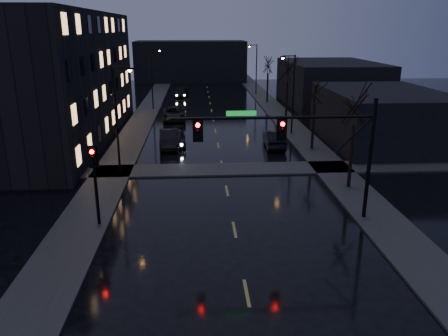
{
  "coord_description": "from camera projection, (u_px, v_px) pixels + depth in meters",
  "views": [
    {
      "loc": [
        -1.92,
        -13.64,
        10.56
      ],
      "look_at": [
        -0.5,
        9.13,
        3.2
      ],
      "focal_mm": 35.0,
      "sensor_mm": 36.0,
      "label": 1
    }
  ],
  "objects": [
    {
      "name": "sidewalk_right",
      "position": [
        288.0,
        124.0,
        50.04
      ],
      "size": [
        3.0,
        140.0,
        0.12
      ],
      "primitive_type": "cube",
      "color": "#2D2D2B",
      "rests_on": "ground"
    },
    {
      "name": "tree_mid_b",
      "position": [
        288.0,
        64.0,
        48.97
      ],
      "size": [
        3.74,
        3.74,
        8.59
      ],
      "color": "black",
      "rests_on": "ground"
    },
    {
      "name": "signal_pole_left",
      "position": [
        95.0,
        175.0,
        23.48
      ],
      "size": [
        0.35,
        0.41,
        4.53
      ],
      "color": "black",
      "rests_on": "ground"
    },
    {
      "name": "streetlight_l_near",
      "position": [
        119.0,
        112.0,
        31.49
      ],
      "size": [
        1.53,
        0.28,
        8.0
      ],
      "color": "black",
      "rests_on": "ground"
    },
    {
      "name": "streetlight_r_far",
      "position": [
        255.0,
        65.0,
        70.39
      ],
      "size": [
        1.53,
        0.28,
        8.0
      ],
      "color": "black",
      "rests_on": "ground"
    },
    {
      "name": "tree_mid_a",
      "position": [
        316.0,
        85.0,
        37.82
      ],
      "size": [
        3.3,
        3.3,
        7.58
      ],
      "color": "black",
      "rests_on": "ground"
    },
    {
      "name": "tree_near",
      "position": [
        357.0,
        98.0,
        28.2
      ],
      "size": [
        3.52,
        3.52,
        8.08
      ],
      "color": "black",
      "rests_on": "ground"
    },
    {
      "name": "sidewalk_left",
      "position": [
        139.0,
        125.0,
        49.03
      ],
      "size": [
        3.0,
        140.0,
        0.12
      ],
      "primitive_type": "cube",
      "color": "#2D2D2B",
      "rests_on": "ground"
    },
    {
      "name": "signal_mast",
      "position": [
        304.0,
        138.0,
        23.59
      ],
      "size": [
        11.11,
        0.41,
        7.0
      ],
      "color": "black",
      "rests_on": "ground"
    },
    {
      "name": "apartment_block",
      "position": [
        45.0,
        77.0,
        41.99
      ],
      "size": [
        12.0,
        30.0,
        12.0
      ],
      "primitive_type": "cube",
      "color": "black",
      "rests_on": "ground"
    },
    {
      "name": "oncoming_car_b",
      "position": [
        169.0,
        139.0,
        40.13
      ],
      "size": [
        1.96,
        4.94,
        1.6
      ],
      "primitive_type": "imported",
      "rotation": [
        0.0,
        0.0,
        0.06
      ],
      "color": "black",
      "rests_on": "ground"
    },
    {
      "name": "lead_car",
      "position": [
        274.0,
        139.0,
        40.14
      ],
      "size": [
        1.88,
        4.87,
        1.58
      ],
      "primitive_type": "imported",
      "rotation": [
        0.0,
        0.0,
        3.1
      ],
      "color": "black",
      "rests_on": "ground"
    },
    {
      "name": "ground",
      "position": [
        253.0,
        324.0,
        16.31
      ],
      "size": [
        160.0,
        160.0,
        0.0
      ],
      "primitive_type": "plane",
      "color": "black",
      "rests_on": "ground"
    },
    {
      "name": "oncoming_car_a",
      "position": [
        176.0,
        138.0,
        40.69
      ],
      "size": [
        2.03,
        4.55,
        1.52
      ],
      "primitive_type": "imported",
      "rotation": [
        0.0,
        0.0,
        0.05
      ],
      "color": "black",
      "rests_on": "ground"
    },
    {
      "name": "streetlight_r_mid",
      "position": [
        291.0,
        88.0,
        43.79
      ],
      "size": [
        1.53,
        0.28,
        8.0
      ],
      "color": "black",
      "rests_on": "ground"
    },
    {
      "name": "far_block",
      "position": [
        191.0,
        61.0,
        88.99
      ],
      "size": [
        22.0,
        10.0,
        8.0
      ],
      "primitive_type": "cube",
      "color": "black",
      "rests_on": "ground"
    },
    {
      "name": "sidewalk_cross",
      "position": [
        223.0,
        169.0,
        33.87
      ],
      "size": [
        40.0,
        3.0,
        0.12
      ],
      "primitive_type": "cube",
      "color": "#2D2D2B",
      "rests_on": "ground"
    },
    {
      "name": "streetlight_l_far",
      "position": [
        153.0,
        74.0,
        57.14
      ],
      "size": [
        1.53,
        0.28,
        8.0
      ],
      "color": "black",
      "rests_on": "ground"
    },
    {
      "name": "commercial_right_near",
      "position": [
        382.0,
        117.0,
        41.16
      ],
      "size": [
        10.0,
        14.0,
        5.0
      ],
      "primitive_type": "cube",
      "color": "black",
      "rests_on": "ground"
    },
    {
      "name": "tree_far",
      "position": [
        268.0,
        60.0,
        62.44
      ],
      "size": [
        3.43,
        3.43,
        7.88
      ],
      "color": "black",
      "rests_on": "ground"
    },
    {
      "name": "commercial_right_far",
      "position": [
        330.0,
        83.0,
        61.99
      ],
      "size": [
        12.0,
        18.0,
        6.0
      ],
      "primitive_type": "cube",
      "color": "black",
      "rests_on": "ground"
    },
    {
      "name": "oncoming_car_c",
      "position": [
        174.0,
        114.0,
        51.89
      ],
      "size": [
        2.86,
        5.75,
        1.57
      ],
      "primitive_type": "imported",
      "rotation": [
        0.0,
        0.0,
        0.05
      ],
      "color": "black",
      "rests_on": "ground"
    },
    {
      "name": "oncoming_car_d",
      "position": [
        181.0,
        93.0,
        69.02
      ],
      "size": [
        2.32,
        4.99,
        1.41
      ],
      "primitive_type": "imported",
      "rotation": [
        0.0,
        0.0,
        -0.07
      ],
      "color": "black",
      "rests_on": "ground"
    }
  ]
}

